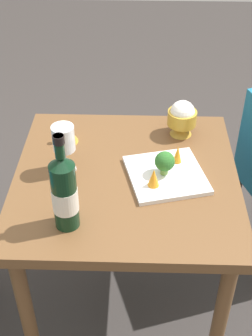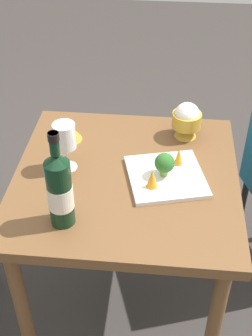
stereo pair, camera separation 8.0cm
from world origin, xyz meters
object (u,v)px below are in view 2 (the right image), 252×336
Objects in this scene: rice_bowl at (187,120)px; serving_plate at (166,177)px; carrot_garnish_right at (152,179)px; wine_bottle at (60,189)px; broccoli_floret at (165,163)px; carrot_garnish_left at (179,156)px; rice_bowl_lid at (68,131)px; wine_glass at (65,137)px.

rice_bowl is 0.47× the size of serving_plate.
carrot_garnish_right is at bearing -18.74° from rice_bowl.
rice_bowl is (-0.50, 0.37, -0.05)m from wine_bottle.
wine_bottle is 3.79× the size of broccoli_floret.
carrot_garnish_left is (0.20, -0.03, -0.03)m from rice_bowl.
broccoli_floret is at bearing 61.30° from rice_bowl_lid.
rice_bowl reaches higher than serving_plate.
rice_bowl is 0.35m from carrot_garnish_right.
carrot_garnish_right is (0.07, -0.04, 0.04)m from serving_plate.
wine_glass is 0.34m from broccoli_floret.
carrot_garnish_left is (-0.04, 0.39, -0.08)m from wine_glass.
broccoli_floret is (0.20, 0.37, 0.03)m from rice_bowl_lid.
carrot_garnish_left is at bearing 95.66° from wine_glass.
broccoli_floret reaches higher than carrot_garnish_right.
wine_bottle is 0.62m from rice_bowl.
rice_bowl is (-0.24, 0.41, -0.05)m from wine_glass.
rice_bowl_lid is 1.53× the size of carrot_garnish_left.
wine_glass reaches higher than carrot_garnish_left.
rice_bowl is 1.42× the size of rice_bowl_lid.
carrot_garnish_right is (-0.17, 0.26, -0.08)m from wine_bottle.
wine_glass is at bearing 9.44° from rice_bowl_lid.
serving_plate is 0.09m from carrot_garnish_left.
rice_bowl_lid is at bearing -107.89° from carrot_garnish_left.
carrot_garnish_right is (0.09, 0.30, -0.08)m from wine_glass.
broccoli_floret is at bearing 149.42° from carrot_garnish_right.
wine_bottle is 0.40m from serving_plate.
wine_bottle is at bearing -57.05° from carrot_garnish_right.
wine_bottle is at bearing 8.39° from wine_glass.
rice_bowl is at bearing 164.39° from broccoli_floret.
serving_plate is at bearing 62.02° from rice_bowl_lid.
serving_plate is at bearing 85.56° from wine_glass.
wine_bottle reaches higher than serving_plate.
carrot_garnish_right is at bearing -33.18° from carrot_garnish_left.
carrot_garnish_left is 0.16m from carrot_garnish_right.
serving_plate is 3.55× the size of broccoli_floret.
carrot_garnish_right is (0.26, 0.33, 0.01)m from rice_bowl_lid.
broccoli_floret is at bearing -76.51° from serving_plate.
rice_bowl is 2.16× the size of carrot_garnish_right.
wine_glass reaches higher than serving_plate.
wine_glass is (-0.26, -0.04, 0.00)m from wine_bottle.
wine_bottle is 1.81× the size of wine_glass.
wine_bottle is 4.97× the size of carrot_garnish_left.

